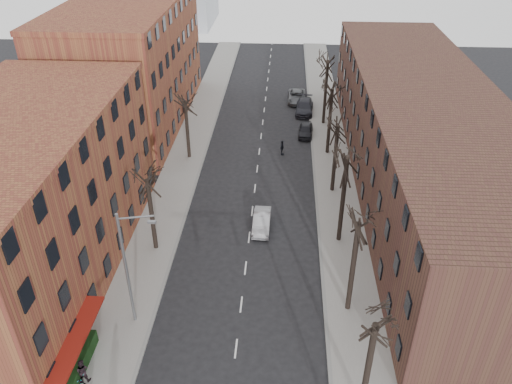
% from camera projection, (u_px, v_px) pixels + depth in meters
% --- Properties ---
extents(sidewalk_left, '(4.00, 90.00, 0.15)m').
position_uv_depth(sidewalk_left, '(188.00, 153.00, 55.76)').
color(sidewalk_left, gray).
rests_on(sidewalk_left, ground).
extents(sidewalk_right, '(4.00, 90.00, 0.15)m').
position_uv_depth(sidewalk_right, '(331.00, 157.00, 54.95)').
color(sidewalk_right, gray).
rests_on(sidewalk_right, ground).
extents(building_left_near, '(12.00, 26.00, 12.00)m').
position_uv_depth(building_left_near, '(24.00, 205.00, 36.10)').
color(building_left_near, brown).
rests_on(building_left_near, ground).
extents(building_left_far, '(12.00, 28.00, 14.00)m').
position_uv_depth(building_left_far, '(131.00, 66.00, 60.11)').
color(building_left_far, brown).
rests_on(building_left_far, ground).
extents(building_right, '(12.00, 50.00, 10.00)m').
position_uv_depth(building_right, '(423.00, 138.00, 47.70)').
color(building_right, '#4B2F23').
rests_on(building_right, ground).
extents(awning_left, '(1.20, 7.00, 0.15)m').
position_uv_depth(awning_left, '(84.00, 367.00, 31.33)').
color(awning_left, maroon).
rests_on(awning_left, ground).
extents(hedge, '(0.80, 6.00, 1.00)m').
position_uv_depth(hedge, '(75.00, 373.00, 30.15)').
color(hedge, '#173612').
rests_on(hedge, sidewalk_left).
extents(tree_right_b, '(5.20, 5.20, 10.80)m').
position_uv_depth(tree_right_b, '(347.00, 309.00, 35.54)').
color(tree_right_b, black).
rests_on(tree_right_b, ground).
extents(tree_right_c, '(5.20, 5.20, 11.60)m').
position_uv_depth(tree_right_c, '(338.00, 241.00, 42.31)').
color(tree_right_c, black).
rests_on(tree_right_c, ground).
extents(tree_right_d, '(5.20, 5.20, 10.00)m').
position_uv_depth(tree_right_d, '(332.00, 191.00, 49.08)').
color(tree_right_d, black).
rests_on(tree_right_d, ground).
extents(tree_right_e, '(5.20, 5.20, 10.80)m').
position_uv_depth(tree_right_e, '(327.00, 153.00, 55.85)').
color(tree_right_e, black).
rests_on(tree_right_e, ground).
extents(tree_right_f, '(5.20, 5.20, 11.60)m').
position_uv_depth(tree_right_f, '(323.00, 124.00, 62.62)').
color(tree_right_f, black).
rests_on(tree_right_f, ground).
extents(tree_left_a, '(5.20, 5.20, 9.50)m').
position_uv_depth(tree_left_a, '(156.00, 249.00, 41.40)').
color(tree_left_a, black).
rests_on(tree_left_a, ground).
extents(tree_left_b, '(5.20, 5.20, 9.50)m').
position_uv_depth(tree_left_b, '(190.00, 158.00, 54.94)').
color(tree_left_b, black).
rests_on(tree_left_b, ground).
extents(streetlight, '(2.45, 0.22, 9.03)m').
position_uv_depth(streetlight, '(128.00, 265.00, 31.94)').
color(streetlight, slate).
rests_on(streetlight, ground).
extents(silver_sedan, '(1.52, 4.19, 1.37)m').
position_uv_depth(silver_sedan, '(262.00, 222.00, 43.48)').
color(silver_sedan, '#A1A2A8').
rests_on(silver_sedan, ground).
extents(parked_car_near, '(1.92, 4.18, 1.39)m').
position_uv_depth(parked_car_near, '(306.00, 130.00, 59.43)').
color(parked_car_near, black).
rests_on(parked_car_near, ground).
extents(parked_car_mid, '(2.56, 5.56, 1.58)m').
position_uv_depth(parked_car_mid, '(304.00, 107.00, 65.29)').
color(parked_car_mid, '#22222A').
rests_on(parked_car_mid, ground).
extents(parked_car_far, '(2.46, 5.18, 1.43)m').
position_uv_depth(parked_car_far, '(297.00, 97.00, 68.56)').
color(parked_car_far, '#55585C').
rests_on(parked_car_far, ground).
extents(pedestrian_b, '(0.87, 0.70, 1.69)m').
position_uv_depth(pedestrian_b, '(82.00, 370.00, 29.90)').
color(pedestrian_b, black).
rests_on(pedestrian_b, sidewalk_left).
extents(pedestrian_crossing, '(0.54, 1.04, 1.71)m').
position_uv_depth(pedestrian_crossing, '(282.00, 148.00, 55.14)').
color(pedestrian_crossing, black).
rests_on(pedestrian_crossing, ground).
extents(bicycle, '(1.94, 1.16, 0.97)m').
position_uv_depth(bicycle, '(75.00, 381.00, 29.72)').
color(bicycle, gray).
rests_on(bicycle, sidewalk_left).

